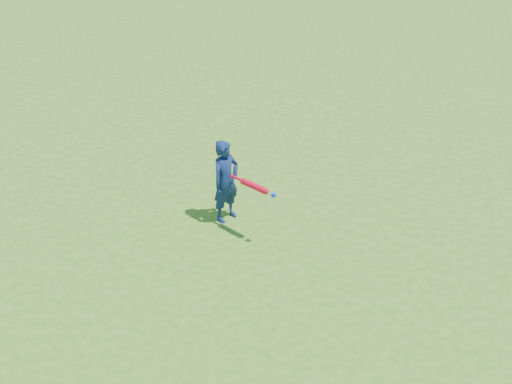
# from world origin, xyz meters

# --- Properties ---
(ground) EXTENTS (80.00, 80.00, 0.00)m
(ground) POSITION_xyz_m (0.00, 0.00, 0.00)
(ground) COLOR #386A19
(ground) RESTS_ON ground
(child) EXTENTS (0.36, 0.45, 1.09)m
(child) POSITION_xyz_m (-0.52, -0.18, 0.55)
(child) COLOR #10204E
(child) RESTS_ON ground
(bat_swing) EXTENTS (0.68, 0.21, 0.08)m
(bat_swing) POSITION_xyz_m (-0.01, -0.34, 0.70)
(bat_swing) COLOR red
(bat_swing) RESTS_ON ground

